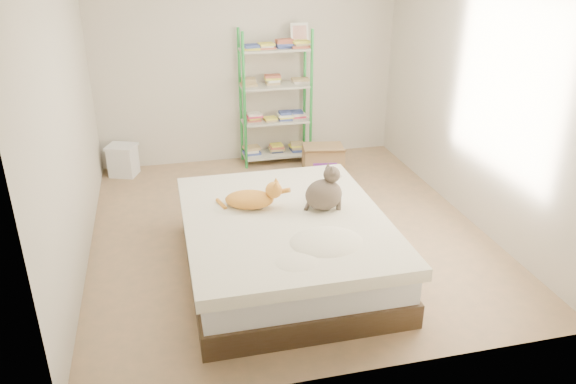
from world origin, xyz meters
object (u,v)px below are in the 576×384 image
object	(u,v)px
orange_cat	(249,197)
cardboard_box	(323,159)
shelf_unit	(276,98)
grey_cat	(324,188)
white_bin	(123,160)
bed	(285,244)

from	to	relation	value
orange_cat	cardboard_box	xyz separation A→B (m)	(1.24, 1.87, -0.46)
cardboard_box	shelf_unit	bearing A→B (deg)	141.82
grey_cat	white_bin	xyz separation A→B (m)	(-1.79, 2.53, -0.53)
orange_cat	grey_cat	size ratio (longest dim) A/B	1.27
white_bin	shelf_unit	bearing A→B (deg)	0.92
orange_cat	white_bin	size ratio (longest dim) A/B	1.20
white_bin	cardboard_box	bearing A→B (deg)	-11.47
cardboard_box	bed	bearing A→B (deg)	-105.74
grey_cat	white_bin	bearing A→B (deg)	33.44
grey_cat	white_bin	world-z (taller)	grey_cat
grey_cat	orange_cat	bearing A→B (deg)	72.76
bed	white_bin	size ratio (longest dim) A/B	5.02
orange_cat	grey_cat	xyz separation A→B (m)	(0.62, -0.17, 0.10)
shelf_unit	white_bin	distance (m)	2.04
cardboard_box	orange_cat	bearing A→B (deg)	-114.32
cardboard_box	white_bin	xyz separation A→B (m)	(-2.41, 0.49, 0.02)
orange_cat	cardboard_box	bearing A→B (deg)	69.38
orange_cat	white_bin	distance (m)	2.67
cardboard_box	white_bin	world-z (taller)	cardboard_box
shelf_unit	cardboard_box	size ratio (longest dim) A/B	3.23
orange_cat	grey_cat	distance (m)	0.65
shelf_unit	bed	bearing A→B (deg)	-100.76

